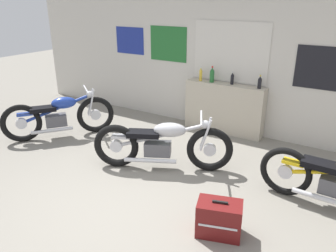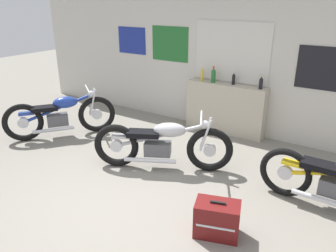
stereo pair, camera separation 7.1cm
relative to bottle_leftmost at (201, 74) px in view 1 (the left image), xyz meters
The scene contains 10 objects.
ground_plane 3.23m from the bottle_leftmost, 81.71° to the right, with size 24.00×24.00×0.00m, color gray.
wall_back 0.57m from the bottle_leftmost, 26.26° to the left, with size 10.00×0.07×2.80m.
sill_counter 0.81m from the bottle_leftmost, ahead, with size 1.59×0.28×0.99m.
bottle_leftmost is the anchor object (origin of this frame).
bottle_left_center 0.24m from the bottle_leftmost, ahead, with size 0.09×0.09×0.32m.
bottle_center 0.64m from the bottle_leftmost, ahead, with size 0.06×0.06×0.25m.
bottle_right_center 1.18m from the bottle_leftmost, ahead, with size 0.07×0.07×0.25m.
motorcycle_blue 2.86m from the bottle_leftmost, 137.59° to the right, with size 1.35×1.73×0.91m.
motorcycle_silver 2.05m from the bottle_leftmost, 80.46° to the right, with size 2.00×1.10×0.89m.
hard_case_darkred 3.46m from the bottle_leftmost, 59.21° to the right, with size 0.57×0.44×0.44m.
Camera 1 is at (2.41, -2.77, 2.54)m, focal length 35.00 mm.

